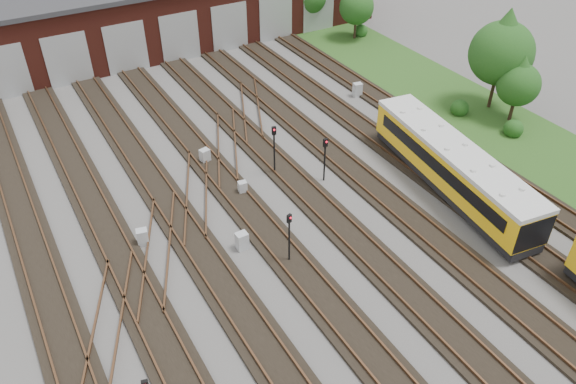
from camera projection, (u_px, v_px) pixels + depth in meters
ground at (384, 316)px, 27.63m from camera, size 120.00×120.00×0.00m
track_network at (374, 308)px, 27.90m from camera, size 30.40×70.00×0.33m
maintenance_shed at (126, 13)px, 53.36m from camera, size 51.00×12.50×6.35m
grass_verge at (501, 128)px, 42.22m from camera, size 8.00×55.00×0.05m
signal_mast_1 at (289, 233)px, 29.46m from camera, size 0.28×0.27×3.31m
signal_mast_2 at (325, 154)px, 35.66m from camera, size 0.29×0.27×3.16m
signal_mast_3 at (274, 144)px, 36.07m from camera, size 0.32×0.30×3.62m
relay_cabinet_0 at (143, 237)px, 31.56m from camera, size 0.71×0.64×1.03m
relay_cabinet_1 at (205, 156)px, 38.24m from camera, size 0.72×0.64×1.04m
relay_cabinet_2 at (242, 241)px, 31.27m from camera, size 0.66×0.55×1.08m
relay_cabinet_3 at (243, 188)px, 35.45m from camera, size 0.59×0.52×0.89m
relay_cabinet_4 at (357, 90)px, 46.17m from camera, size 0.78×0.69×1.13m
tree_1 at (357, 3)px, 54.48m from camera, size 3.38×3.38×5.61m
tree_2 at (503, 46)px, 41.86m from camera, size 4.84×4.84×8.03m
tree_3 at (520, 80)px, 41.20m from camera, size 3.19×3.19×5.29m
bush_0 at (514, 126)px, 41.08m from camera, size 1.43×1.43×1.43m
bush_1 at (460, 106)px, 43.66m from camera, size 1.39×1.39×1.39m
bush_2 at (361, 29)px, 56.83m from camera, size 1.38×1.38×1.38m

